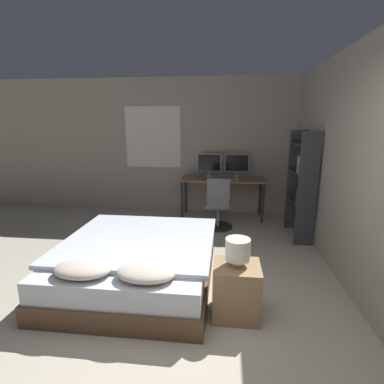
{
  "coord_description": "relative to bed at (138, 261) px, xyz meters",
  "views": [
    {
      "loc": [
        0.41,
        -1.84,
        1.84
      ],
      "look_at": [
        -0.13,
        2.79,
        0.75
      ],
      "focal_mm": 28.0,
      "sensor_mm": 36.0,
      "label": 1
    }
  ],
  "objects": [
    {
      "name": "bookshelf",
      "position": [
        2.2,
        1.62,
        0.72
      ],
      "size": [
        0.29,
        0.79,
        1.71
      ],
      "color": "#333338",
      "rests_on": "ground_plane"
    },
    {
      "name": "monitor_left",
      "position": [
        0.66,
        2.78,
        0.79
      ],
      "size": [
        0.47,
        0.16,
        0.46
      ],
      "color": "#B7B7BC",
      "rests_on": "desk"
    },
    {
      "name": "bed",
      "position": [
        0.0,
        0.0,
        0.0
      ],
      "size": [
        1.74,
        1.95,
        0.57
      ],
      "color": "brown",
      "rests_on": "ground_plane"
    },
    {
      "name": "wall_side_right",
      "position": [
        2.4,
        0.21,
        1.1
      ],
      "size": [
        0.06,
        12.0,
        2.7
      ],
      "color": "#9E9384",
      "rests_on": "ground_plane"
    },
    {
      "name": "monitor_right",
      "position": [
        1.21,
        2.78,
        0.79
      ],
      "size": [
        0.47,
        0.16,
        0.46
      ],
      "color": "#B7B7BC",
      "rests_on": "desk"
    },
    {
      "name": "keyboard",
      "position": [
        0.94,
        2.38,
        0.54
      ],
      "size": [
        0.35,
        0.13,
        0.02
      ],
      "color": "#B7B7BC",
      "rests_on": "desk"
    },
    {
      "name": "desk",
      "position": [
        0.94,
        2.58,
        0.43
      ],
      "size": [
        1.61,
        0.6,
        0.78
      ],
      "color": "#846042",
      "rests_on": "ground_plane"
    },
    {
      "name": "bedside_lamp",
      "position": [
        1.13,
        -0.51,
        0.43
      ],
      "size": [
        0.23,
        0.23,
        0.27
      ],
      "color": "gray",
      "rests_on": "nightstand"
    },
    {
      "name": "ground_plane",
      "position": [
        0.59,
        -1.29,
        -0.25
      ],
      "size": [
        20.0,
        20.0,
        0.0
      ],
      "primitive_type": "plane",
      "color": "#B2A893"
    },
    {
      "name": "computer_mouse",
      "position": [
        1.2,
        2.38,
        0.55
      ],
      "size": [
        0.07,
        0.05,
        0.04
      ],
      "color": "#B7B7BC",
      "rests_on": "desk"
    },
    {
      "name": "wall_back",
      "position": [
        0.58,
        2.95,
        1.1
      ],
      "size": [
        12.0,
        0.08,
        2.7
      ],
      "color": "#9E9384",
      "rests_on": "ground_plane"
    },
    {
      "name": "nightstand",
      "position": [
        1.13,
        -0.51,
        0.01
      ],
      "size": [
        0.44,
        0.42,
        0.52
      ],
      "color": "#997551",
      "rests_on": "ground_plane"
    },
    {
      "name": "office_chair",
      "position": [
        0.88,
        1.91,
        0.11
      ],
      "size": [
        0.52,
        0.52,
        0.93
      ],
      "color": "black",
      "rests_on": "ground_plane"
    }
  ]
}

